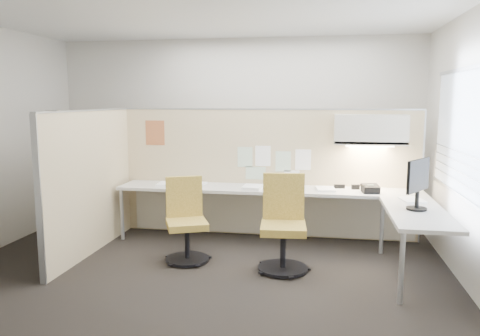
% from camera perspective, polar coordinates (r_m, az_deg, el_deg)
% --- Properties ---
extents(floor, '(5.50, 4.50, 0.01)m').
position_cam_1_polar(floor, '(5.30, -4.97, -12.61)').
color(floor, black).
rests_on(floor, ground).
extents(ceiling, '(5.50, 4.50, 0.01)m').
position_cam_1_polar(ceiling, '(5.04, -5.39, 18.80)').
color(ceiling, white).
rests_on(ceiling, wall_back).
extents(wall_back, '(5.50, 0.02, 2.80)m').
position_cam_1_polar(wall_back, '(7.17, -0.47, 4.43)').
color(wall_back, beige).
rests_on(wall_back, ground).
extents(wall_front, '(5.50, 0.02, 2.80)m').
position_cam_1_polar(wall_front, '(2.88, -16.90, -1.73)').
color(wall_front, beige).
rests_on(wall_front, ground).
extents(wall_right, '(0.02, 4.50, 2.80)m').
position_cam_1_polar(wall_right, '(5.02, 26.77, 1.87)').
color(wall_right, beige).
rests_on(wall_right, ground).
extents(window_pane, '(0.01, 2.80, 1.30)m').
position_cam_1_polar(window_pane, '(5.00, 26.61, 3.59)').
color(window_pane, '#AAB6C5').
rests_on(window_pane, wall_right).
extents(partition_back, '(4.10, 0.06, 1.75)m').
position_cam_1_polar(partition_back, '(6.50, 3.27, -0.64)').
color(partition_back, '#CCBB8D').
rests_on(partition_back, floor).
extents(partition_left, '(0.06, 2.20, 1.75)m').
position_cam_1_polar(partition_left, '(6.06, -17.67, -1.68)').
color(partition_left, '#CCBB8D').
rests_on(partition_left, floor).
extents(desk, '(4.00, 2.07, 0.73)m').
position_cam_1_polar(desk, '(6.06, 6.30, -3.97)').
color(desk, beige).
rests_on(desk, floor).
extents(overhead_bin, '(0.90, 0.36, 0.38)m').
position_cam_1_polar(overhead_bin, '(6.21, 15.59, 4.54)').
color(overhead_bin, beige).
rests_on(overhead_bin, partition_back).
extents(task_light_strip, '(0.60, 0.06, 0.02)m').
position_cam_1_polar(task_light_strip, '(6.23, 15.51, 2.62)').
color(task_light_strip, '#FFEABF').
rests_on(task_light_strip, overhead_bin).
extents(pinned_papers, '(1.01, 0.00, 0.47)m').
position_cam_1_polar(pinned_papers, '(6.44, 3.95, 0.68)').
color(pinned_papers, '#8CBF8C').
rests_on(pinned_papers, partition_back).
extents(poster, '(0.28, 0.00, 0.35)m').
position_cam_1_polar(poster, '(6.78, -10.32, 4.24)').
color(poster, orange).
rests_on(poster, partition_back).
extents(chair_left, '(0.60, 0.61, 0.97)m').
position_cam_1_polar(chair_left, '(5.58, -6.60, -6.62)').
color(chair_left, black).
rests_on(chair_left, floor).
extents(chair_right, '(0.55, 0.56, 1.05)m').
position_cam_1_polar(chair_right, '(5.27, 5.30, -7.09)').
color(chair_right, black).
rests_on(chair_right, floor).
extents(monitor, '(0.30, 0.45, 0.54)m').
position_cam_1_polar(monitor, '(5.25, 20.88, -1.50)').
color(monitor, black).
rests_on(monitor, desk).
extents(phone, '(0.24, 0.22, 0.12)m').
position_cam_1_polar(phone, '(6.08, 15.56, -2.45)').
color(phone, black).
rests_on(phone, desk).
extents(stapler, '(0.14, 0.06, 0.05)m').
position_cam_1_polar(stapler, '(6.30, 12.02, -2.21)').
color(stapler, black).
rests_on(stapler, desk).
extents(tape_dispenser, '(0.11, 0.08, 0.06)m').
position_cam_1_polar(tape_dispenser, '(6.28, 13.90, -2.26)').
color(tape_dispenser, black).
rests_on(tape_dispenser, desk).
extents(coat_hook, '(0.18, 0.41, 1.26)m').
position_cam_1_polar(coat_hook, '(5.37, -22.51, 2.81)').
color(coat_hook, silver).
rests_on(coat_hook, partition_left).
extents(paper_stack_0, '(0.25, 0.31, 0.03)m').
position_cam_1_polar(paper_stack_0, '(6.47, -8.91, -1.94)').
color(paper_stack_0, white).
rests_on(paper_stack_0, desk).
extents(paper_stack_1, '(0.28, 0.33, 0.02)m').
position_cam_1_polar(paper_stack_1, '(6.45, -5.43, -1.94)').
color(paper_stack_1, white).
rests_on(paper_stack_1, desk).
extents(paper_stack_2, '(0.25, 0.32, 0.05)m').
position_cam_1_polar(paper_stack_2, '(6.10, 1.51, -2.39)').
color(paper_stack_2, white).
rests_on(paper_stack_2, desk).
extents(paper_stack_3, '(0.26, 0.32, 0.02)m').
position_cam_1_polar(paper_stack_3, '(6.19, 5.05, -2.39)').
color(paper_stack_3, white).
rests_on(paper_stack_3, desk).
extents(paper_stack_4, '(0.27, 0.33, 0.03)m').
position_cam_1_polar(paper_stack_4, '(6.14, 10.39, -2.55)').
color(paper_stack_4, white).
rests_on(paper_stack_4, desk).
extents(paper_stack_5, '(0.29, 0.34, 0.02)m').
position_cam_1_polar(paper_stack_5, '(5.75, 20.23, -3.69)').
color(paper_stack_5, white).
rests_on(paper_stack_5, desk).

